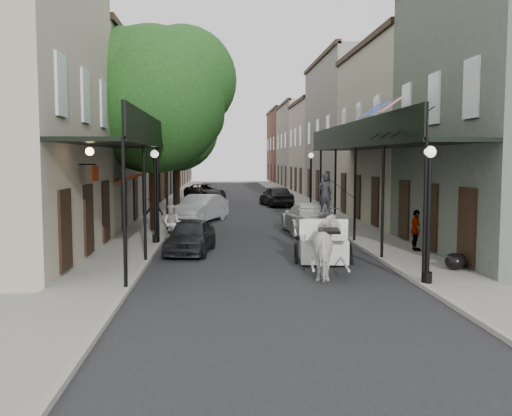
{
  "coord_description": "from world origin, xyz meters",
  "views": [
    {
      "loc": [
        -1.51,
        -16.95,
        3.5
      ],
      "look_at": [
        -0.14,
        4.75,
        1.6
      ],
      "focal_mm": 40.0,
      "sensor_mm": 36.0,
      "label": 1
    }
  ],
  "objects": [
    {
      "name": "horse",
      "position": [
        1.68,
        -0.55,
        0.9
      ],
      "size": [
        1.2,
        2.24,
        1.81
      ],
      "primitive_type": "imported",
      "rotation": [
        0.0,
        0.0,
        3.03
      ],
      "color": "silver",
      "rests_on": "ground"
    },
    {
      "name": "gallery_left",
      "position": [
        -4.79,
        6.98,
        4.05
      ],
      "size": [
        2.2,
        18.05,
        4.88
      ],
      "color": "black",
      "rests_on": "sidewalk_left"
    },
    {
      "name": "lamppost_left",
      "position": [
        -4.1,
        6.0,
        2.05
      ],
      "size": [
        0.32,
        0.32,
        3.71
      ],
      "color": "black",
      "rests_on": "sidewalk_left"
    },
    {
      "name": "road",
      "position": [
        0.0,
        20.0,
        0.01
      ],
      "size": [
        8.0,
        90.0,
        0.01
      ],
      "primitive_type": "cube",
      "color": "black",
      "rests_on": "ground"
    },
    {
      "name": "car_left_far",
      "position": [
        -2.78,
        30.25,
        0.71
      ],
      "size": [
        3.96,
        5.57,
        1.41
      ],
      "primitive_type": "imported",
      "rotation": [
        0.0,
        0.0,
        0.36
      ],
      "color": "black",
      "rests_on": "ground"
    },
    {
      "name": "gallery_right",
      "position": [
        4.79,
        6.98,
        4.05
      ],
      "size": [
        2.2,
        18.05,
        4.88
      ],
      "color": "black",
      "rests_on": "sidewalk_right"
    },
    {
      "name": "sidewalk_left",
      "position": [
        -5.0,
        20.0,
        0.06
      ],
      "size": [
        2.2,
        90.0,
        0.12
      ],
      "primitive_type": "cube",
      "color": "gray",
      "rests_on": "ground"
    },
    {
      "name": "lamppost_right_far",
      "position": [
        4.1,
        18.0,
        2.05
      ],
      "size": [
        0.32,
        0.32,
        3.71
      ],
      "color": "black",
      "rests_on": "sidewalk_right"
    },
    {
      "name": "ground",
      "position": [
        0.0,
        0.0,
        0.0
      ],
      "size": [
        140.0,
        140.0,
        0.0
      ],
      "primitive_type": "plane",
      "color": "gray",
      "rests_on": "ground"
    },
    {
      "name": "lamppost_right_near",
      "position": [
        4.1,
        -2.0,
        2.05
      ],
      "size": [
        0.32,
        0.32,
        3.71
      ],
      "color": "black",
      "rests_on": "sidewalk_right"
    },
    {
      "name": "building_row_left",
      "position": [
        -8.6,
        30.0,
        5.25
      ],
      "size": [
        5.0,
        80.0,
        10.5
      ],
      "primitive_type": "cube",
      "color": "#A69C85",
      "rests_on": "ground"
    },
    {
      "name": "pedestrian_sidewalk_right",
      "position": [
        5.64,
        3.33,
        0.87
      ],
      "size": [
        0.42,
        0.9,
        1.5
      ],
      "primitive_type": "imported",
      "rotation": [
        0.0,
        0.0,
        1.52
      ],
      "color": "gray",
      "rests_on": "sidewalk_right"
    },
    {
      "name": "tree_near",
      "position": [
        -4.2,
        10.18,
        6.49
      ],
      "size": [
        7.31,
        6.8,
        9.63
      ],
      "color": "#382619",
      "rests_on": "sidewalk_left"
    },
    {
      "name": "carriage",
      "position": [
        1.99,
        2.25,
        1.18
      ],
      "size": [
        2.04,
        2.82,
        3.03
      ],
      "rotation": [
        0.0,
        0.0,
        -0.11
      ],
      "color": "black",
      "rests_on": "ground"
    },
    {
      "name": "car_right_far",
      "position": [
        2.6,
        24.44,
        0.76
      ],
      "size": [
        2.45,
        4.69,
        1.52
      ],
      "primitive_type": "imported",
      "rotation": [
        0.0,
        0.0,
        3.29
      ],
      "color": "black",
      "rests_on": "ground"
    },
    {
      "name": "car_right_near",
      "position": [
        2.6,
        9.0,
        0.75
      ],
      "size": [
        2.23,
        5.21,
        1.5
      ],
      "primitive_type": "imported",
      "rotation": [
        0.0,
        0.0,
        3.17
      ],
      "color": "silver",
      "rests_on": "ground"
    },
    {
      "name": "pedestrian_walking",
      "position": [
        -3.5,
        6.7,
        0.8
      ],
      "size": [
        0.89,
        0.76,
        1.6
      ],
      "primitive_type": "imported",
      "rotation": [
        0.0,
        0.0,
        -0.21
      ],
      "color": "#A5A39B",
      "rests_on": "ground"
    },
    {
      "name": "car_left_mid",
      "position": [
        -2.6,
        14.28,
        0.75
      ],
      "size": [
        3.22,
        4.8,
        1.5
      ],
      "primitive_type": "imported",
      "rotation": [
        0.0,
        0.0,
        -0.4
      ],
      "color": "#ABACB1",
      "rests_on": "ground"
    },
    {
      "name": "car_left_near",
      "position": [
        -2.6,
        4.0,
        0.64
      ],
      "size": [
        2.0,
        3.94,
        1.29
      ],
      "primitive_type": "imported",
      "rotation": [
        0.0,
        0.0,
        -0.13
      ],
      "color": "black",
      "rests_on": "ground"
    },
    {
      "name": "pedestrian_sidewalk_left",
      "position": [
        -4.75,
        11.06,
        0.9
      ],
      "size": [
        1.16,
        0.95,
        1.56
      ],
      "primitive_type": "imported",
      "rotation": [
        0.0,
        0.0,
        3.58
      ],
      "color": "gray",
      "rests_on": "sidewalk_left"
    },
    {
      "name": "building_row_right",
      "position": [
        8.6,
        30.0,
        5.25
      ],
      "size": [
        5.0,
        80.0,
        10.5
      ],
      "primitive_type": "cube",
      "color": "gray",
      "rests_on": "ground"
    },
    {
      "name": "trash_bags",
      "position": [
        5.72,
        -0.11,
        0.36
      ],
      "size": [
        0.88,
        1.03,
        0.52
      ],
      "color": "black",
      "rests_on": "sidewalk_right"
    },
    {
      "name": "tree_far",
      "position": [
        -4.25,
        24.18,
        5.84
      ],
      "size": [
        6.45,
        6.0,
        8.61
      ],
      "color": "#382619",
      "rests_on": "sidewalk_left"
    },
    {
      "name": "sidewalk_right",
      "position": [
        5.0,
        20.0,
        0.06
      ],
      "size": [
        2.2,
        90.0,
        0.12
      ],
      "primitive_type": "cube",
      "color": "gray",
      "rests_on": "ground"
    }
  ]
}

